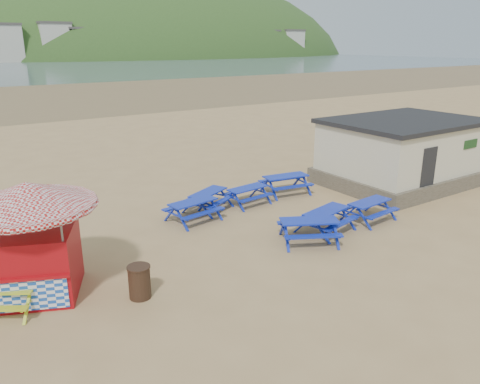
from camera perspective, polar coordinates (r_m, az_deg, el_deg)
ground at (r=16.99m, az=-0.75°, el=-5.23°), size 400.00×400.00×0.00m
wet_sand at (r=68.96m, az=-27.09°, el=10.34°), size 400.00×400.00×0.00m
picnic_table_blue_a at (r=19.39m, az=-3.89°, el=-1.07°), size 2.34×2.18×0.78m
picnic_table_blue_b at (r=18.25m, az=-5.71°, el=-2.30°), size 2.14×1.83×0.81m
picnic_table_blue_c at (r=21.54m, az=5.58°, el=0.92°), size 2.27×1.94×0.85m
picnic_table_blue_d at (r=16.40m, az=8.39°, el=-4.73°), size 2.49×2.33×0.83m
picnic_table_blue_e at (r=17.42m, az=10.41°, el=-3.47°), size 2.27×1.98×0.83m
picnic_table_blue_f at (r=18.89m, az=15.45°, el=-2.21°), size 1.99×1.66×0.78m
picnic_table_yellow at (r=13.72m, az=-26.81°, el=-11.61°), size 2.11×2.01×0.69m
ice_cream_kiosk at (r=13.59m, az=-24.13°, el=-3.71°), size 4.72×4.72×3.21m
litter_bin at (r=13.14m, az=-12.15°, el=-10.64°), size 0.63×0.63×0.93m
amenity_block at (r=24.23m, az=19.19°, el=4.69°), size 7.40×5.40×3.15m
headland_town at (r=262.54m, az=-12.14°, el=13.76°), size 264.00×144.00×108.00m
picnic_table_blue_g at (r=20.04m, az=0.91°, el=-0.46°), size 1.91×1.60×0.74m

